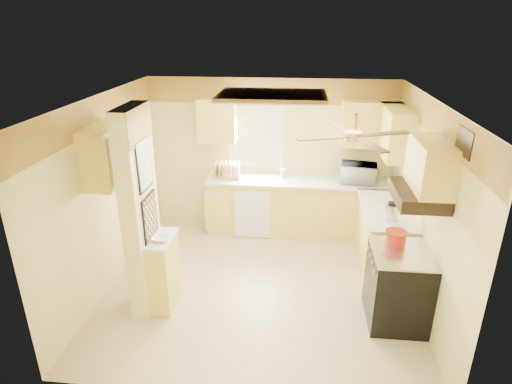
# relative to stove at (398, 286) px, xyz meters

# --- Properties ---
(floor) EXTENTS (4.00, 4.00, 0.00)m
(floor) POSITION_rel_stove_xyz_m (-1.67, 0.55, -0.46)
(floor) COLOR beige
(floor) RESTS_ON ground
(ceiling) EXTENTS (4.00, 4.00, 0.00)m
(ceiling) POSITION_rel_stove_xyz_m (-1.67, 0.55, 2.04)
(ceiling) COLOR white
(ceiling) RESTS_ON wall_back
(wall_back) EXTENTS (4.00, 0.00, 4.00)m
(wall_back) POSITION_rel_stove_xyz_m (-1.67, 2.45, 0.79)
(wall_back) COLOR #EADC8F
(wall_back) RESTS_ON floor
(wall_front) EXTENTS (4.00, 0.00, 4.00)m
(wall_front) POSITION_rel_stove_xyz_m (-1.67, -1.35, 0.79)
(wall_front) COLOR #EADC8F
(wall_front) RESTS_ON floor
(wall_left) EXTENTS (0.00, 3.80, 3.80)m
(wall_left) POSITION_rel_stove_xyz_m (-3.67, 0.55, 0.79)
(wall_left) COLOR #EADC8F
(wall_left) RESTS_ON floor
(wall_right) EXTENTS (0.00, 3.80, 3.80)m
(wall_right) POSITION_rel_stove_xyz_m (0.33, 0.55, 0.79)
(wall_right) COLOR #EADC8F
(wall_right) RESTS_ON floor
(wallpaper_border) EXTENTS (4.00, 0.02, 0.40)m
(wallpaper_border) POSITION_rel_stove_xyz_m (-1.67, 2.43, 1.84)
(wallpaper_border) COLOR gold
(wallpaper_border) RESTS_ON wall_back
(partition_column) EXTENTS (0.20, 0.70, 2.50)m
(partition_column) POSITION_rel_stove_xyz_m (-3.02, 0.00, 0.79)
(partition_column) COLOR #EADC8F
(partition_column) RESTS_ON floor
(partition_ledge) EXTENTS (0.25, 0.55, 0.90)m
(partition_ledge) POSITION_rel_stove_xyz_m (-2.80, 0.00, -0.01)
(partition_ledge) COLOR #DECC5D
(partition_ledge) RESTS_ON floor
(ledge_top) EXTENTS (0.28, 0.58, 0.04)m
(ledge_top) POSITION_rel_stove_xyz_m (-2.80, 0.00, 0.46)
(ledge_top) COLOR silver
(ledge_top) RESTS_ON partition_ledge
(lower_cabinets_back) EXTENTS (3.00, 0.60, 0.90)m
(lower_cabinets_back) POSITION_rel_stove_xyz_m (-1.17, 2.15, -0.01)
(lower_cabinets_back) COLOR #DECC5D
(lower_cabinets_back) RESTS_ON floor
(lower_cabinets_right) EXTENTS (0.60, 1.40, 0.90)m
(lower_cabinets_right) POSITION_rel_stove_xyz_m (0.03, 1.15, -0.01)
(lower_cabinets_right) COLOR #DECC5D
(lower_cabinets_right) RESTS_ON floor
(countertop_back) EXTENTS (3.04, 0.64, 0.04)m
(countertop_back) POSITION_rel_stove_xyz_m (-1.17, 2.14, 0.46)
(countertop_back) COLOR silver
(countertop_back) RESTS_ON lower_cabinets_back
(countertop_right) EXTENTS (0.64, 1.44, 0.04)m
(countertop_right) POSITION_rel_stove_xyz_m (0.02, 1.15, 0.46)
(countertop_right) COLOR silver
(countertop_right) RESTS_ON lower_cabinets_right
(dishwasher_panel) EXTENTS (0.58, 0.02, 0.80)m
(dishwasher_panel) POSITION_rel_stove_xyz_m (-1.92, 1.84, -0.03)
(dishwasher_panel) COLOR white
(dishwasher_panel) RESTS_ON lower_cabinets_back
(window) EXTENTS (0.92, 0.02, 1.02)m
(window) POSITION_rel_stove_xyz_m (-1.92, 2.44, 1.09)
(window) COLOR white
(window) RESTS_ON wall_back
(upper_cab_back_left) EXTENTS (0.60, 0.35, 0.70)m
(upper_cab_back_left) POSITION_rel_stove_xyz_m (-2.52, 2.27, 1.39)
(upper_cab_back_left) COLOR #DECC5D
(upper_cab_back_left) RESTS_ON wall_back
(upper_cab_back_right) EXTENTS (0.90, 0.35, 0.70)m
(upper_cab_back_right) POSITION_rel_stove_xyz_m (-0.12, 2.27, 1.39)
(upper_cab_back_right) COLOR #DECC5D
(upper_cab_back_right) RESTS_ON wall_back
(upper_cab_right) EXTENTS (0.35, 1.00, 0.70)m
(upper_cab_right) POSITION_rel_stove_xyz_m (0.16, 1.80, 1.39)
(upper_cab_right) COLOR #DECC5D
(upper_cab_right) RESTS_ON wall_right
(upper_cab_left_wall) EXTENTS (0.35, 0.75, 0.70)m
(upper_cab_left_wall) POSITION_rel_stove_xyz_m (-3.49, 0.30, 1.39)
(upper_cab_left_wall) COLOR #DECC5D
(upper_cab_left_wall) RESTS_ON wall_left
(upper_cab_over_stove) EXTENTS (0.35, 0.76, 0.52)m
(upper_cab_over_stove) POSITION_rel_stove_xyz_m (0.16, 0.00, 1.49)
(upper_cab_over_stove) COLOR #DECC5D
(upper_cab_over_stove) RESTS_ON wall_right
(stove) EXTENTS (0.68, 0.77, 0.92)m
(stove) POSITION_rel_stove_xyz_m (0.00, 0.00, 0.00)
(stove) COLOR black
(stove) RESTS_ON floor
(range_hood) EXTENTS (0.50, 0.76, 0.14)m
(range_hood) POSITION_rel_stove_xyz_m (0.07, 0.00, 1.16)
(range_hood) COLOR black
(range_hood) RESTS_ON upper_cab_over_stove
(poster_menu) EXTENTS (0.02, 0.42, 0.57)m
(poster_menu) POSITION_rel_stove_xyz_m (-2.91, 0.00, 1.39)
(poster_menu) COLOR black
(poster_menu) RESTS_ON partition_column
(poster_nashville) EXTENTS (0.02, 0.42, 0.57)m
(poster_nashville) POSITION_rel_stove_xyz_m (-2.91, 0.00, 0.74)
(poster_nashville) COLOR black
(poster_nashville) RESTS_ON partition_column
(ceiling_light_panel) EXTENTS (1.35, 0.95, 0.06)m
(ceiling_light_panel) POSITION_rel_stove_xyz_m (-1.57, 1.05, 2.00)
(ceiling_light_panel) COLOR brown
(ceiling_light_panel) RESTS_ON ceiling
(ceiling_fan) EXTENTS (1.15, 1.15, 0.26)m
(ceiling_fan) POSITION_rel_stove_xyz_m (-0.67, -0.15, 1.83)
(ceiling_fan) COLOR gold
(ceiling_fan) RESTS_ON ceiling
(vent_grate) EXTENTS (0.02, 0.40, 0.25)m
(vent_grate) POSITION_rel_stove_xyz_m (0.31, -0.35, 1.84)
(vent_grate) COLOR black
(vent_grate) RESTS_ON wall_right
(microwave) EXTENTS (0.60, 0.44, 0.30)m
(microwave) POSITION_rel_stove_xyz_m (-0.26, 2.14, 0.63)
(microwave) COLOR white
(microwave) RESTS_ON countertop_back
(bowl) EXTENTS (0.22, 0.22, 0.05)m
(bowl) POSITION_rel_stove_xyz_m (-2.78, -0.07, 0.50)
(bowl) COLOR white
(bowl) RESTS_ON ledge_top
(dutch_oven) EXTENTS (0.25, 0.25, 0.17)m
(dutch_oven) POSITION_rel_stove_xyz_m (-0.05, 0.18, 0.54)
(dutch_oven) COLOR #A72111
(dutch_oven) RESTS_ON stove
(kettle) EXTENTS (0.16, 0.16, 0.25)m
(kettle) POSITION_rel_stove_xyz_m (0.00, 0.77, 0.60)
(kettle) COLOR silver
(kettle) RESTS_ON countertop_right
(dish_rack) EXTENTS (0.42, 0.31, 0.24)m
(dish_rack) POSITION_rel_stove_xyz_m (-2.37, 2.17, 0.57)
(dish_rack) COLOR tan
(dish_rack) RESTS_ON countertop_back
(utensil_crock) EXTENTS (0.10, 0.10, 0.20)m
(utensil_crock) POSITION_rel_stove_xyz_m (-1.45, 2.28, 0.55)
(utensil_crock) COLOR white
(utensil_crock) RESTS_ON countertop_back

